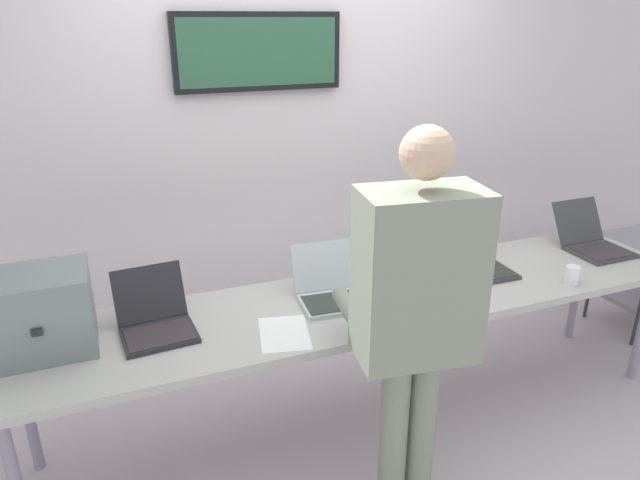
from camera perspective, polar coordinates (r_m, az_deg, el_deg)
The scene contains 11 objects.
ground at distance 3.22m, azimuth 4.83°, elevation -17.48°, with size 8.00×8.00×0.04m, color #BCAEB5.
back_wall at distance 3.60m, azimuth -2.64°, elevation 11.48°, with size 8.00×0.11×2.73m.
workbench at distance 2.83m, azimuth 5.27°, elevation -6.45°, with size 3.43×0.70×0.72m.
equipment_box at distance 2.57m, azimuth -26.27°, elevation -6.53°, with size 0.40×0.33×0.34m.
laptop_station_0 at distance 2.59m, azimuth -16.15°, elevation -7.59°, with size 0.33×0.37×0.25m.
laptop_station_1 at distance 2.76m, azimuth 1.36°, elevation -4.80°, with size 0.38×0.38×0.24m.
laptop_station_2 at distance 3.17m, azimuth 15.09°, elevation -1.91°, with size 0.36×0.36×0.26m.
laptop_station_3 at distance 3.69m, azimuth 25.55°, elevation 0.01°, with size 0.32×0.40×0.25m.
person at distance 2.13m, azimuth 9.53°, elevation -6.38°, with size 0.50×0.63×1.68m.
coffee_mug at distance 3.18m, azimuth 23.90°, elevation -3.26°, with size 0.07×0.07×0.10m.
paper_sheet at distance 2.50m, azimuth -3.60°, elevation -9.30°, with size 0.27×0.33×0.00m.
Camera 1 is at (-1.16, -2.22, 2.01)m, focal length 31.98 mm.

